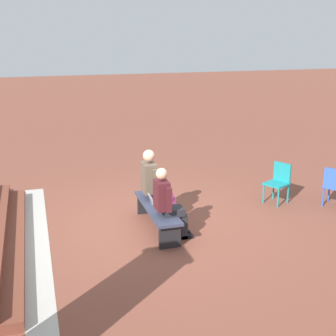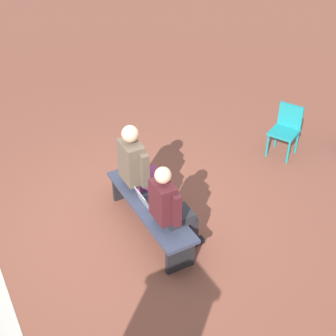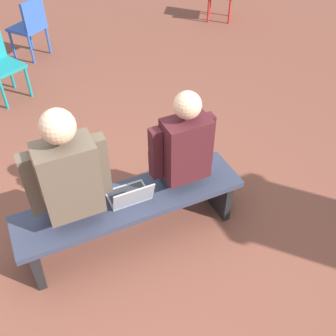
{
  "view_description": "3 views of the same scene",
  "coord_description": "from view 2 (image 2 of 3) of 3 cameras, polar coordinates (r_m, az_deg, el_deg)",
  "views": [
    {
      "loc": [
        -7.9,
        1.95,
        3.53
      ],
      "look_at": [
        0.19,
        -0.42,
        1.01
      ],
      "focal_mm": 50.0,
      "sensor_mm": 36.0,
      "label": 1
    },
    {
      "loc": [
        -4.48,
        1.95,
        4.3
      ],
      "look_at": [
        -0.41,
        -0.28,
        1.04
      ],
      "focal_mm": 50.0,
      "sensor_mm": 36.0,
      "label": 2
    },
    {
      "loc": [
        0.38,
        1.95,
        2.64
      ],
      "look_at": [
        -0.55,
        -0.02,
        0.71
      ],
      "focal_mm": 42.0,
      "sensor_mm": 36.0,
      "label": 3
    }
  ],
  "objects": [
    {
      "name": "laptop",
      "position": [
        6.03,
        -2.4,
        -3.95
      ],
      "size": [
        0.32,
        0.29,
        0.21
      ],
      "color": "#9EA0A5",
      "rests_on": "bench"
    },
    {
      "name": "ground_plane",
      "position": [
        6.51,
        -3.89,
        -6.34
      ],
      "size": [
        60.0,
        60.0,
        0.0
      ],
      "primitive_type": "plane",
      "color": "brown"
    },
    {
      "name": "person_adult",
      "position": [
        6.22,
        -3.48,
        0.11
      ],
      "size": [
        0.57,
        0.73,
        1.4
      ],
      "color": "#7F2D5B",
      "rests_on": "ground"
    },
    {
      "name": "plastic_chair_by_pillar",
      "position": [
        7.85,
        14.24,
        4.85
      ],
      "size": [
        0.57,
        0.57,
        0.84
      ],
      "color": "teal",
      "rests_on": "ground"
    },
    {
      "name": "bench",
      "position": [
        6.13,
        -2.23,
        -5.01
      ],
      "size": [
        1.8,
        0.44,
        0.45
      ],
      "color": "#33384C",
      "rests_on": "ground"
    },
    {
      "name": "person_student",
      "position": [
        5.62,
        0.34,
        -4.71
      ],
      "size": [
        0.51,
        0.65,
        1.3
      ],
      "color": "#232328",
      "rests_on": "ground"
    }
  ]
}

